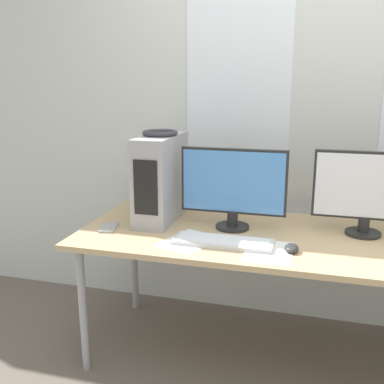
# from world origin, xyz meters

# --- Properties ---
(wall_back) EXTENTS (8.00, 0.07, 2.70)m
(wall_back) POSITION_xyz_m (0.00, 0.96, 1.35)
(wall_back) COLOR silver
(wall_back) RESTS_ON ground_plane
(desk) EXTENTS (2.49, 0.83, 0.70)m
(desk) POSITION_xyz_m (0.00, 0.41, 0.66)
(desk) COLOR tan
(desk) RESTS_ON ground_plane
(pc_tower) EXTENTS (0.18, 0.46, 0.47)m
(pc_tower) POSITION_xyz_m (-0.89, 0.52, 0.93)
(pc_tower) COLOR #9E9EA3
(pc_tower) RESTS_ON desk
(headphones) EXTENTS (0.19, 0.19, 0.03)m
(headphones) POSITION_xyz_m (-0.89, 0.52, 1.18)
(headphones) COLOR #333338
(headphones) RESTS_ON pc_tower
(monitor_main) EXTENTS (0.54, 0.17, 0.42)m
(monitor_main) POSITION_xyz_m (-0.48, 0.47, 0.93)
(monitor_main) COLOR black
(monitor_main) RESTS_ON desk
(monitor_right_near) EXTENTS (0.52, 0.17, 0.42)m
(monitor_right_near) POSITION_xyz_m (0.17, 0.54, 0.93)
(monitor_right_near) COLOR black
(monitor_right_near) RESTS_ON desk
(keyboard) EXTENTS (0.47, 0.16, 0.02)m
(keyboard) POSITION_xyz_m (-0.48, 0.23, 0.71)
(keyboard) COLOR silver
(keyboard) RESTS_ON desk
(mouse) EXTENTS (0.06, 0.09, 0.03)m
(mouse) POSITION_xyz_m (-0.17, 0.21, 0.72)
(mouse) COLOR #2D2D2D
(mouse) RESTS_ON desk
(cell_phone) EXTENTS (0.11, 0.17, 0.01)m
(cell_phone) POSITION_xyz_m (-1.10, 0.29, 0.71)
(cell_phone) COLOR #99999E
(cell_phone) RESTS_ON desk
(paper_sheet_left) EXTENTS (0.30, 0.35, 0.00)m
(paper_sheet_left) POSITION_xyz_m (-0.65, 0.21, 0.70)
(paper_sheet_left) COLOR white
(paper_sheet_left) RESTS_ON desk
(paper_sheet_front) EXTENTS (0.22, 0.30, 0.00)m
(paper_sheet_front) POSITION_xyz_m (-0.26, 0.18, 0.70)
(paper_sheet_front) COLOR white
(paper_sheet_front) RESTS_ON desk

